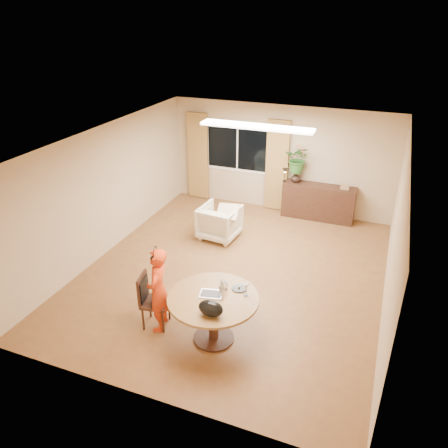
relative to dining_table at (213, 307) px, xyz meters
name	(u,v)px	position (x,y,z in m)	size (l,w,h in m)	color
floor	(234,272)	(-0.36, 1.88, -0.61)	(6.50, 6.50, 0.00)	brown
ceiling	(235,141)	(-0.36, 1.88, 1.99)	(6.50, 6.50, 0.00)	white
wall_back	(280,159)	(-0.36, 5.13, 0.69)	(5.50, 5.50, 0.00)	tan
wall_left	(106,191)	(-3.11, 1.88, 0.69)	(6.50, 6.50, 0.00)	tan
wall_right	(395,238)	(2.39, 1.88, 0.69)	(6.50, 6.50, 0.00)	tan
window	(237,146)	(-1.46, 5.12, 0.89)	(1.70, 0.03, 1.30)	white
curtain_left	(198,156)	(-2.51, 5.04, 0.53)	(0.55, 0.08, 2.25)	brown
curtain_right	(277,166)	(-0.41, 5.04, 0.53)	(0.55, 0.08, 2.25)	brown
ceiling_panel	(257,127)	(-0.36, 3.08, 1.95)	(2.20, 0.35, 0.05)	white
dining_table	(213,307)	(0.00, 0.00, 0.00)	(1.37, 1.37, 0.78)	brown
dining_chair	(155,301)	(-0.98, -0.02, -0.15)	(0.44, 0.40, 0.92)	black
child	(158,290)	(-0.90, -0.04, 0.09)	(0.34, 0.51, 1.41)	red
laptop	(211,288)	(-0.06, 0.06, 0.29)	(0.36, 0.24, 0.24)	#B7B7BC
tumbler	(225,286)	(0.08, 0.26, 0.22)	(0.08, 0.08, 0.12)	white
wine_glass	(246,290)	(0.44, 0.22, 0.27)	(0.07, 0.07, 0.21)	white
pot_lid	(239,288)	(0.28, 0.34, 0.18)	(0.23, 0.23, 0.04)	white
handbag	(211,308)	(0.13, -0.40, 0.29)	(0.36, 0.21, 0.24)	black
armchair	(220,222)	(-1.15, 3.12, -0.24)	(0.80, 0.83, 0.75)	beige
throw	(228,208)	(-0.94, 3.06, 0.15)	(0.45, 0.55, 0.03)	beige
sideboard	(318,202)	(0.69, 4.89, -0.19)	(1.70, 0.42, 0.85)	black
vase	(296,177)	(0.10, 4.89, 0.36)	(0.24, 0.24, 0.25)	black
bouquet	(298,159)	(0.13, 4.89, 0.82)	(0.59, 0.51, 0.66)	#335D22
book_stack	(345,187)	(1.26, 4.89, 0.28)	(0.20, 0.15, 0.08)	#95694C
desk_lamp	(285,175)	(-0.16, 4.84, 0.41)	(0.14, 0.14, 0.34)	black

